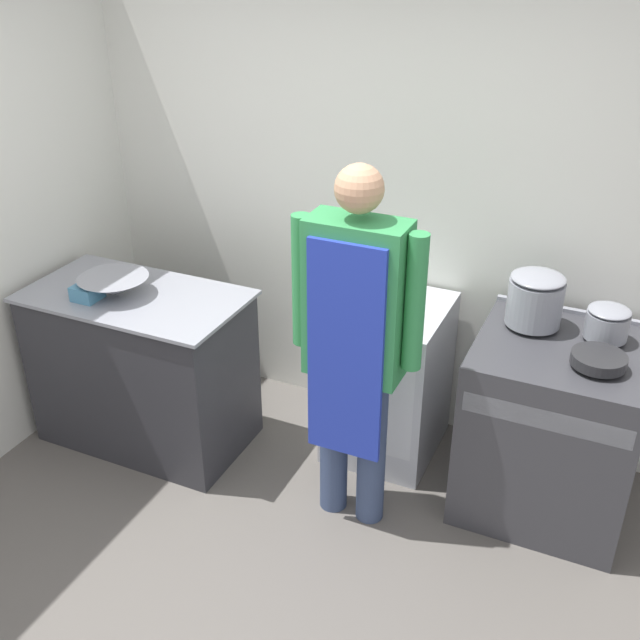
{
  "coord_description": "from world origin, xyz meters",
  "views": [
    {
      "loc": [
        1.41,
        -1.87,
        2.69
      ],
      "look_at": [
        0.1,
        0.99,
        1.0
      ],
      "focal_mm": 42.0,
      "sensor_mm": 36.0,
      "label": 1
    }
  ],
  "objects_px": {
    "mixing_bowl": "(114,286)",
    "stock_pot": "(535,299)",
    "saute_pan": "(599,360)",
    "sauce_pot": "(607,322)",
    "plastic_tub": "(87,292)",
    "person_cook": "(355,334)",
    "stove": "(550,427)",
    "fridge_unit": "(388,379)"
  },
  "relations": [
    {
      "from": "person_cook",
      "to": "plastic_tub",
      "type": "height_order",
      "value": "person_cook"
    },
    {
      "from": "mixing_bowl",
      "to": "stock_pot",
      "type": "xyz_separation_m",
      "value": [
        2.09,
        0.56,
        0.1
      ]
    },
    {
      "from": "person_cook",
      "to": "sauce_pot",
      "type": "bearing_deg",
      "value": 31.7
    },
    {
      "from": "person_cook",
      "to": "plastic_tub",
      "type": "bearing_deg",
      "value": -178.83
    },
    {
      "from": "saute_pan",
      "to": "stove",
      "type": "bearing_deg",
      "value": 139.84
    },
    {
      "from": "saute_pan",
      "to": "sauce_pot",
      "type": "relative_size",
      "value": 1.21
    },
    {
      "from": "fridge_unit",
      "to": "stove",
      "type": "bearing_deg",
      "value": -6.46
    },
    {
      "from": "fridge_unit",
      "to": "mixing_bowl",
      "type": "bearing_deg",
      "value": -159.05
    },
    {
      "from": "plastic_tub",
      "to": "sauce_pot",
      "type": "xyz_separation_m",
      "value": [
        2.53,
        0.66,
        0.06
      ]
    },
    {
      "from": "mixing_bowl",
      "to": "saute_pan",
      "type": "distance_m",
      "value": 2.45
    },
    {
      "from": "fridge_unit",
      "to": "saute_pan",
      "type": "relative_size",
      "value": 3.67
    },
    {
      "from": "stock_pot",
      "to": "saute_pan",
      "type": "bearing_deg",
      "value": -38.69
    },
    {
      "from": "stove",
      "to": "person_cook",
      "type": "relative_size",
      "value": 0.52
    },
    {
      "from": "stove",
      "to": "stock_pot",
      "type": "distance_m",
      "value": 0.65
    },
    {
      "from": "mixing_bowl",
      "to": "plastic_tub",
      "type": "xyz_separation_m",
      "value": [
        -0.1,
        -0.1,
        -0.01
      ]
    },
    {
      "from": "stove",
      "to": "mixing_bowl",
      "type": "xyz_separation_m",
      "value": [
        -2.27,
        -0.43,
        0.51
      ]
    },
    {
      "from": "plastic_tub",
      "to": "stove",
      "type": "bearing_deg",
      "value": 12.5
    },
    {
      "from": "mixing_bowl",
      "to": "stock_pot",
      "type": "height_order",
      "value": "stock_pot"
    },
    {
      "from": "fridge_unit",
      "to": "stock_pot",
      "type": "height_order",
      "value": "stock_pot"
    },
    {
      "from": "fridge_unit",
      "to": "person_cook",
      "type": "xyz_separation_m",
      "value": [
        0.03,
        -0.6,
        0.59
      ]
    },
    {
      "from": "person_cook",
      "to": "fridge_unit",
      "type": "bearing_deg",
      "value": 92.98
    },
    {
      "from": "mixing_bowl",
      "to": "stock_pot",
      "type": "relative_size",
      "value": 1.41
    },
    {
      "from": "stove",
      "to": "saute_pan",
      "type": "height_order",
      "value": "saute_pan"
    },
    {
      "from": "fridge_unit",
      "to": "saute_pan",
      "type": "height_order",
      "value": "saute_pan"
    },
    {
      "from": "stove",
      "to": "mixing_bowl",
      "type": "bearing_deg",
      "value": -169.38
    },
    {
      "from": "person_cook",
      "to": "stove",
      "type": "bearing_deg",
      "value": 29.82
    },
    {
      "from": "person_cook",
      "to": "sauce_pot",
      "type": "height_order",
      "value": "person_cook"
    },
    {
      "from": "saute_pan",
      "to": "sauce_pot",
      "type": "bearing_deg",
      "value": 90.0
    },
    {
      "from": "plastic_tub",
      "to": "saute_pan",
      "type": "relative_size",
      "value": 0.55
    },
    {
      "from": "saute_pan",
      "to": "sauce_pot",
      "type": "height_order",
      "value": "sauce_pot"
    },
    {
      "from": "stove",
      "to": "sauce_pot",
      "type": "bearing_deg",
      "value": 40.62
    },
    {
      "from": "stove",
      "to": "sauce_pot",
      "type": "distance_m",
      "value": 0.6
    },
    {
      "from": "stock_pot",
      "to": "sauce_pot",
      "type": "distance_m",
      "value": 0.35
    },
    {
      "from": "stock_pot",
      "to": "saute_pan",
      "type": "xyz_separation_m",
      "value": [
        0.34,
        -0.27,
        -0.11
      ]
    },
    {
      "from": "mixing_bowl",
      "to": "plastic_tub",
      "type": "distance_m",
      "value": 0.14
    },
    {
      "from": "stove",
      "to": "mixing_bowl",
      "type": "distance_m",
      "value": 2.37
    },
    {
      "from": "person_cook",
      "to": "mixing_bowl",
      "type": "bearing_deg",
      "value": 177.2
    },
    {
      "from": "stove",
      "to": "sauce_pot",
      "type": "height_order",
      "value": "sauce_pot"
    },
    {
      "from": "fridge_unit",
      "to": "stock_pot",
      "type": "bearing_deg",
      "value": 2.9
    },
    {
      "from": "plastic_tub",
      "to": "stock_pot",
      "type": "bearing_deg",
      "value": 16.85
    },
    {
      "from": "stove",
      "to": "sauce_pot",
      "type": "xyz_separation_m",
      "value": [
        0.16,
        0.14,
        0.56
      ]
    },
    {
      "from": "stove",
      "to": "fridge_unit",
      "type": "bearing_deg",
      "value": 173.54
    }
  ]
}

